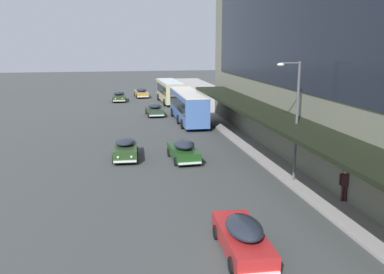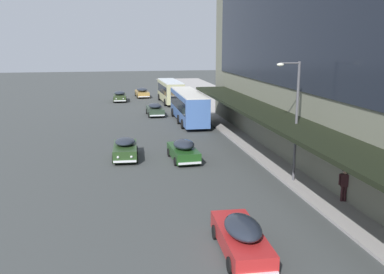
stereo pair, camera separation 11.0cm
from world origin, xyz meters
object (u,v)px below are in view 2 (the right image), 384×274
(sedan_trailing_near, at_px, (125,149))
(transit_bus_kerbside_front, at_px, (188,105))
(transit_bus_kerbside_rear, at_px, (170,90))
(pedestrian_at_kerb, at_px, (344,183))
(sedan_lead_near, at_px, (183,150))
(sedan_lead_mid, at_px, (155,109))
(sedan_far_back, at_px, (120,96))
(sedan_second_mid, at_px, (241,236))
(street_lamp, at_px, (294,113))
(sedan_trailing_mid, at_px, (142,92))

(sedan_trailing_near, bearing_deg, transit_bus_kerbside_front, 62.00)
(transit_bus_kerbside_front, relative_size, transit_bus_kerbside_rear, 1.24)
(transit_bus_kerbside_rear, xyz_separation_m, pedestrian_at_kerb, (3.91, -40.80, -0.66))
(sedan_lead_near, bearing_deg, transit_bus_kerbside_rear, 83.95)
(transit_bus_kerbside_front, height_order, sedan_trailing_near, transit_bus_kerbside_front)
(transit_bus_kerbside_rear, distance_m, sedan_lead_mid, 10.99)
(transit_bus_kerbside_front, bearing_deg, transit_bus_kerbside_rear, 89.53)
(sedan_far_back, xyz_separation_m, pedestrian_at_kerb, (11.09, -43.88, 0.43))
(sedan_lead_mid, relative_size, pedestrian_at_kerb, 2.40)
(sedan_lead_mid, bearing_deg, transit_bus_kerbside_front, -57.28)
(sedan_second_mid, distance_m, sedan_trailing_near, 16.57)
(transit_bus_kerbside_front, xyz_separation_m, street_lamp, (2.70, -21.52, 2.50))
(sedan_trailing_mid, distance_m, sedan_far_back, 5.60)
(sedan_lead_mid, bearing_deg, sedan_trailing_near, -102.56)
(sedan_lead_near, height_order, sedan_far_back, sedan_lead_near)
(transit_bus_kerbside_rear, bearing_deg, sedan_second_mid, -94.11)
(transit_bus_kerbside_rear, xyz_separation_m, sedan_lead_near, (-3.24, -30.56, -1.06))
(sedan_trailing_near, height_order, street_lamp, street_lamp)
(sedan_lead_near, bearing_deg, sedan_lead_mid, 90.17)
(sedan_lead_near, relative_size, street_lamp, 0.61)
(transit_bus_kerbside_rear, distance_m, pedestrian_at_kerb, 41.00)
(sedan_trailing_mid, relative_size, pedestrian_at_kerb, 2.73)
(sedan_lead_mid, bearing_deg, sedan_second_mid, -89.92)
(sedan_trailing_mid, xyz_separation_m, pedestrian_at_kerb, (7.48, -48.16, 0.43))
(street_lamp, bearing_deg, sedan_lead_mid, 102.51)
(transit_bus_kerbside_front, height_order, transit_bus_kerbside_rear, transit_bus_kerbside_front)
(sedan_lead_mid, bearing_deg, sedan_lead_near, -89.83)
(pedestrian_at_kerb, bearing_deg, transit_bus_kerbside_rear, 95.48)
(sedan_trailing_mid, distance_m, sedan_trailing_near, 36.75)
(sedan_far_back, relative_size, street_lamp, 0.59)
(sedan_trailing_near, xyz_separation_m, street_lamp, (10.05, -7.69, 3.65))
(transit_bus_kerbside_rear, bearing_deg, pedestrian_at_kerb, -84.52)
(transit_bus_kerbside_front, xyz_separation_m, pedestrian_at_kerb, (4.04, -25.44, -0.74))
(street_lamp, bearing_deg, sedan_lead_near, 132.59)
(transit_bus_kerbside_front, distance_m, sedan_trailing_near, 15.71)
(sedan_lead_mid, height_order, pedestrian_at_kerb, pedestrian_at_kerb)
(transit_bus_kerbside_rear, xyz_separation_m, street_lamp, (2.57, -36.88, 2.58))
(sedan_trailing_mid, height_order, sedan_second_mid, sedan_second_mid)
(sedan_lead_mid, distance_m, sedan_far_back, 14.05)
(transit_bus_kerbside_rear, height_order, sedan_trailing_mid, transit_bus_kerbside_rear)
(transit_bus_kerbside_rear, height_order, sedan_lead_near, transit_bus_kerbside_rear)
(sedan_lead_mid, distance_m, sedan_trailing_mid, 17.78)
(sedan_second_mid, bearing_deg, street_lamp, 55.06)
(transit_bus_kerbside_front, distance_m, street_lamp, 21.83)
(sedan_lead_near, distance_m, street_lamp, 9.32)
(transit_bus_kerbside_rear, bearing_deg, sedan_far_back, 156.80)
(sedan_trailing_mid, xyz_separation_m, sedan_trailing_near, (-3.91, -36.54, 0.02))
(transit_bus_kerbside_rear, height_order, sedan_second_mid, transit_bus_kerbside_rear)
(transit_bus_kerbside_front, height_order, sedan_second_mid, transit_bus_kerbside_front)
(pedestrian_at_kerb, bearing_deg, sedan_lead_near, 124.91)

